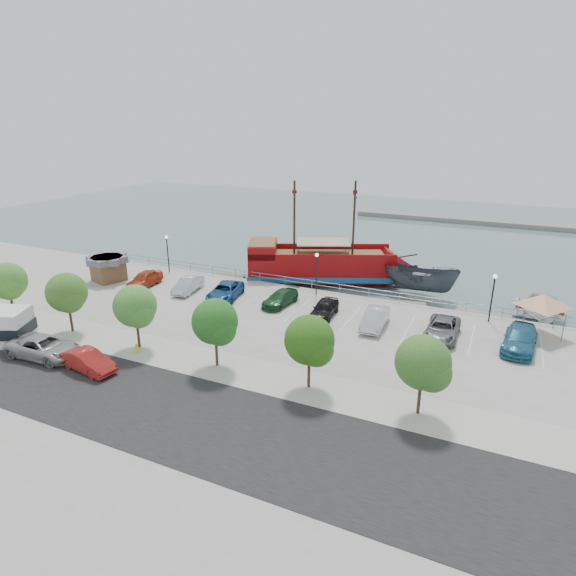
% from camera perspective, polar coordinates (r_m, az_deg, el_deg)
% --- Properties ---
extents(ground, '(160.00, 160.00, 0.00)m').
position_cam_1_polar(ground, '(42.71, 0.10, -4.80)').
color(ground, slate).
extents(land_slab, '(100.00, 58.00, 1.20)m').
position_cam_1_polar(land_slab, '(27.63, -19.61, -20.16)').
color(land_slab, '#9D9B8C').
rests_on(land_slab, ground).
extents(street, '(100.00, 8.00, 0.04)m').
position_cam_1_polar(street, '(30.20, -13.06, -14.26)').
color(street, black).
rests_on(street, land_slab).
extents(sidewalk, '(100.00, 4.00, 0.05)m').
position_cam_1_polar(sidewalk, '(34.37, -6.96, -9.42)').
color(sidewalk, beige).
rests_on(sidewalk, land_slab).
extents(seawall_railing, '(50.00, 0.06, 1.00)m').
position_cam_1_polar(seawall_railing, '(48.85, 3.91, 0.26)').
color(seawall_railing, gray).
rests_on(seawall_railing, land_slab).
extents(far_shore, '(40.00, 3.00, 0.80)m').
position_cam_1_polar(far_shore, '(92.24, 20.58, 7.47)').
color(far_shore, gray).
rests_on(far_shore, ground).
extents(pirate_ship, '(18.95, 12.07, 11.86)m').
position_cam_1_polar(pirate_ship, '(54.25, 5.33, 2.69)').
color(pirate_ship, maroon).
rests_on(pirate_ship, ground).
extents(patrol_boat, '(8.13, 3.83, 3.04)m').
position_cam_1_polar(patrol_boat, '(51.98, 15.42, 0.76)').
color(patrol_boat, '#3F444D').
rests_on(patrol_boat, ground).
extents(speedboat, '(5.93, 7.79, 1.51)m').
position_cam_1_polar(speedboat, '(50.14, 27.66, -2.44)').
color(speedboat, silver).
rests_on(speedboat, ground).
extents(dock_west, '(6.98, 3.18, 0.39)m').
position_cam_1_polar(dock_west, '(56.40, -8.61, 1.29)').
color(dock_west, '#666157').
rests_on(dock_west, ground).
extents(dock_mid, '(6.45, 3.03, 0.36)m').
position_cam_1_polar(dock_mid, '(48.71, 12.40, -1.92)').
color(dock_mid, gray).
rests_on(dock_mid, ground).
extents(dock_east, '(8.02, 3.16, 0.45)m').
position_cam_1_polar(dock_east, '(47.86, 23.70, -3.50)').
color(dock_east, gray).
rests_on(dock_east, ground).
extents(shed, '(4.14, 4.14, 2.66)m').
position_cam_1_polar(shed, '(55.19, -20.55, 2.27)').
color(shed, brown).
rests_on(shed, land_slab).
extents(canopy_tent, '(5.26, 5.26, 3.88)m').
position_cam_1_polar(canopy_tent, '(43.20, 28.10, -0.66)').
color(canopy_tent, slate).
rests_on(canopy_tent, land_slab).
extents(street_van, '(5.89, 3.02, 1.59)m').
position_cam_1_polar(street_van, '(39.54, -26.92, -6.26)').
color(street_van, '#AAAAAA').
rests_on(street_van, street).
extents(street_sedan, '(4.55, 2.12, 1.44)m').
position_cam_1_polar(street_sedan, '(36.29, -22.63, -8.00)').
color(street_sedan, '#B3231E').
rests_on(street_sedan, street).
extents(fire_hydrant, '(0.26, 0.26, 0.74)m').
position_cam_1_polar(fire_hydrant, '(37.81, -17.49, -6.77)').
color(fire_hydrant, yellow).
rests_on(fire_hydrant, sidewalk).
extents(lamp_post_left, '(0.36, 0.36, 4.28)m').
position_cam_1_polar(lamp_post_left, '(55.79, -14.12, 4.73)').
color(lamp_post_left, black).
rests_on(lamp_post_left, land_slab).
extents(lamp_post_mid, '(0.36, 0.36, 4.28)m').
position_cam_1_polar(lamp_post_mid, '(46.95, 3.41, 2.57)').
color(lamp_post_mid, black).
rests_on(lamp_post_mid, land_slab).
extents(lamp_post_right, '(0.36, 0.36, 4.28)m').
position_cam_1_polar(lamp_post_right, '(44.06, 23.15, -0.15)').
color(lamp_post_right, black).
rests_on(lamp_post_right, land_slab).
extents(tree_a, '(3.30, 3.20, 5.00)m').
position_cam_1_polar(tree_a, '(47.61, -30.26, 0.57)').
color(tree_a, '#473321').
rests_on(tree_a, sidewalk).
extents(tree_b, '(3.30, 3.20, 5.00)m').
position_cam_1_polar(tree_b, '(42.22, -24.69, -0.67)').
color(tree_b, '#473321').
rests_on(tree_b, sidewalk).
extents(tree_c, '(3.30, 3.20, 5.00)m').
position_cam_1_polar(tree_c, '(37.37, -17.57, -2.25)').
color(tree_c, '#473321').
rests_on(tree_c, sidewalk).
extents(tree_d, '(3.30, 3.20, 5.00)m').
position_cam_1_polar(tree_d, '(33.29, -8.51, -4.19)').
color(tree_d, '#473321').
rests_on(tree_d, sidewalk).
extents(tree_e, '(3.30, 3.20, 5.00)m').
position_cam_1_polar(tree_e, '(30.31, 2.75, -6.45)').
color(tree_e, '#473321').
rests_on(tree_e, sidewalk).
extents(tree_f, '(3.30, 3.20, 5.00)m').
position_cam_1_polar(tree_f, '(28.75, 15.94, -8.76)').
color(tree_f, '#473321').
rests_on(tree_f, sidewalk).
extents(parked_car_a, '(2.27, 4.81, 1.59)m').
position_cam_1_polar(parked_car_a, '(52.17, -16.63, 1.03)').
color(parked_car_a, '#AC3517').
rests_on(parked_car_a, land_slab).
extents(parked_car_b, '(2.20, 4.66, 1.48)m').
position_cam_1_polar(parked_car_b, '(49.49, -11.76, 0.40)').
color(parked_car_b, silver).
rests_on(parked_car_b, land_slab).
extents(parked_car_c, '(3.50, 5.78, 1.50)m').
position_cam_1_polar(parked_car_c, '(46.95, -7.47, -0.38)').
color(parked_car_c, navy).
rests_on(parked_car_c, land_slab).
extents(parked_car_d, '(2.38, 4.77, 1.33)m').
position_cam_1_polar(parked_car_d, '(44.99, -0.92, -1.22)').
color(parked_car_d, '#1A4B27').
rests_on(parked_car_d, land_slab).
extents(parked_car_e, '(2.06, 4.55, 1.51)m').
position_cam_1_polar(parked_car_e, '(42.49, 4.33, -2.41)').
color(parked_car_e, black).
rests_on(parked_car_e, land_slab).
extents(parked_car_f, '(1.82, 4.78, 1.56)m').
position_cam_1_polar(parked_car_f, '(40.86, 10.25, -3.57)').
color(parked_car_f, silver).
rests_on(parked_car_f, land_slab).
extents(parked_car_g, '(2.45, 5.27, 1.46)m').
position_cam_1_polar(parked_car_g, '(40.30, 17.81, -4.63)').
color(parked_car_g, slate).
rests_on(parked_car_g, land_slab).
extents(parked_car_h, '(2.79, 5.76, 1.62)m').
position_cam_1_polar(parked_car_h, '(40.54, 25.79, -5.44)').
color(parked_car_h, '#246487').
rests_on(parked_car_h, land_slab).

